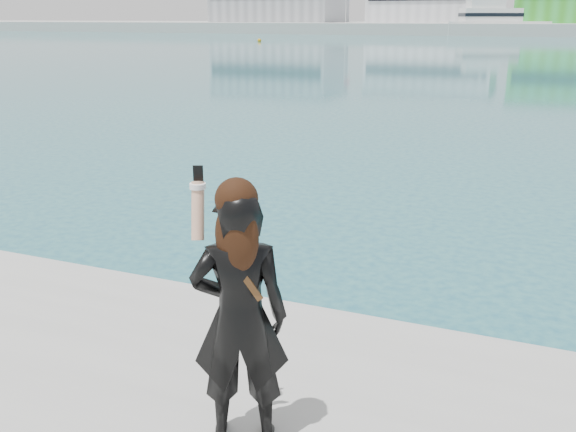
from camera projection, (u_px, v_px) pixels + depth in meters
name	position (u px, v px, depth m)	size (l,w,h in m)	color
far_quay	(555.00, 29.00, 119.12)	(320.00, 40.00, 2.00)	#9E9E99
motor_yacht	(493.00, 22.00, 109.71)	(18.03, 11.77, 8.21)	silver
buoy_far	(259.00, 42.00, 83.72)	(0.50, 0.50, 0.50)	orange
woman	(239.00, 311.00, 3.55)	(0.64, 0.55, 1.58)	black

